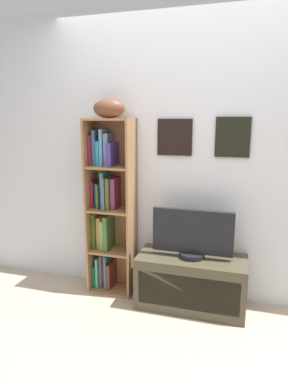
{
  "coord_description": "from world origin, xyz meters",
  "views": [
    {
      "loc": [
        0.41,
        -1.79,
        1.63
      ],
      "look_at": [
        -0.37,
        0.85,
        1.02
      ],
      "focal_mm": 31.24,
      "sensor_mm": 36.0,
      "label": 1
    }
  ],
  "objects_px": {
    "bookshelf": "(108,209)",
    "television": "(193,234)",
    "football": "(109,108)",
    "tv_stand": "(191,282)"
  },
  "relations": [
    {
      "from": "bookshelf",
      "to": "television",
      "type": "height_order",
      "value": "bookshelf"
    },
    {
      "from": "bookshelf",
      "to": "television",
      "type": "relative_size",
      "value": 2.38
    },
    {
      "from": "football",
      "to": "television",
      "type": "distance_m",
      "value": 1.29
    },
    {
      "from": "bookshelf",
      "to": "football",
      "type": "distance_m",
      "value": 0.91
    },
    {
      "from": "football",
      "to": "tv_stand",
      "type": "height_order",
      "value": "football"
    },
    {
      "from": "bookshelf",
      "to": "television",
      "type": "bearing_deg",
      "value": -7.29
    },
    {
      "from": "football",
      "to": "tv_stand",
      "type": "distance_m",
      "value": 1.67
    },
    {
      "from": "bookshelf",
      "to": "tv_stand",
      "type": "bearing_deg",
      "value": -7.38
    },
    {
      "from": "television",
      "to": "football",
      "type": "bearing_deg",
      "value": 174.54
    },
    {
      "from": "tv_stand",
      "to": "television",
      "type": "relative_size",
      "value": 1.36
    }
  ]
}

